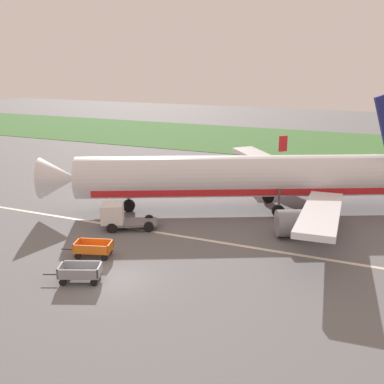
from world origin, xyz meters
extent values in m
plane|color=slate|center=(0.00, 0.00, 0.00)|extent=(220.00, 220.00, 0.00)
cube|color=#3D7033|center=(0.00, 54.45, 0.03)|extent=(220.00, 28.00, 0.06)
cube|color=silver|center=(0.00, 8.28, 0.01)|extent=(120.00, 0.36, 0.01)
cylinder|color=silver|center=(3.27, 16.50, 3.15)|extent=(28.61, 16.40, 3.70)
cube|color=red|center=(3.27, 16.50, 2.13)|extent=(25.83, 14.93, 0.56)
cone|color=silver|center=(-11.58, 9.31, 3.15)|extent=(4.46, 4.66, 3.63)
cube|color=silver|center=(10.62, 10.78, 2.48)|extent=(3.46, 13.14, 1.35)
cylinder|color=gray|center=(8.84, 11.65, 1.13)|extent=(3.80, 3.28, 2.10)
cube|color=silver|center=(3.35, 25.81, 2.48)|extent=(11.38, 10.65, 1.35)
cube|color=red|center=(2.88, 32.80, 3.43)|extent=(0.89, 0.95, 1.90)
cylinder|color=gray|center=(2.92, 23.87, 1.13)|extent=(3.80, 3.28, 2.10)
cylinder|color=#4C4C51|center=(-6.18, 11.92, 1.57)|extent=(0.20, 0.20, 2.04)
cylinder|color=black|center=(-6.18, 11.92, 0.55)|extent=(1.19, 0.88, 1.10)
cylinder|color=#4C4C51|center=(6.48, 15.61, 1.57)|extent=(0.20, 0.20, 2.04)
cylinder|color=black|center=(6.48, 15.61, 0.55)|extent=(1.19, 0.88, 1.10)
cylinder|color=#4C4C51|center=(4.56, 19.57, 1.57)|extent=(0.20, 0.20, 2.04)
cylinder|color=black|center=(4.56, 19.57, 0.55)|extent=(1.19, 0.88, 1.10)
cube|color=gray|center=(-1.86, -1.01, 0.48)|extent=(2.85, 2.25, 0.08)
cube|color=gray|center=(-1.61, -1.61, 0.80)|extent=(2.35, 1.05, 0.55)
cube|color=gray|center=(-2.11, -0.41, 0.80)|extent=(2.35, 1.05, 0.55)
cube|color=gray|center=(-2.97, -1.47, 0.80)|extent=(0.63, 1.33, 0.55)
cube|color=gray|center=(-0.76, -0.55, 0.80)|extent=(0.63, 1.33, 0.55)
cylinder|color=#2D2D33|center=(-3.53, -1.70, 0.44)|extent=(0.95, 0.46, 0.08)
cylinder|color=black|center=(-2.51, -1.88, 0.22)|extent=(0.47, 0.32, 0.44)
cylinder|color=black|center=(-2.94, -0.85, 0.22)|extent=(0.47, 0.32, 0.44)
cylinder|color=black|center=(-0.78, -1.16, 0.22)|extent=(0.47, 0.32, 0.44)
cylinder|color=black|center=(-1.21, -0.13, 0.22)|extent=(0.47, 0.32, 0.44)
cube|color=orange|center=(-3.31, 2.42, 0.48)|extent=(2.80, 2.07, 0.08)
cube|color=orange|center=(-3.12, 1.80, 0.80)|extent=(2.42, 0.82, 0.55)
cube|color=orange|center=(-3.50, 3.05, 0.80)|extent=(2.42, 0.82, 0.55)
cube|color=orange|center=(-4.46, 2.07, 0.80)|extent=(0.50, 1.37, 0.55)
cube|color=orange|center=(-2.16, 2.77, 0.80)|extent=(0.50, 1.37, 0.55)
cylinder|color=#2D2D33|center=(-5.03, 1.90, 0.44)|extent=(0.98, 0.37, 0.08)
cylinder|color=black|center=(-4.04, 1.61, 0.22)|extent=(0.47, 0.28, 0.44)
cylinder|color=black|center=(-4.37, 2.69, 0.22)|extent=(0.47, 0.28, 0.44)
cylinder|color=black|center=(-2.25, 2.16, 0.22)|extent=(0.47, 0.28, 0.44)
cylinder|color=black|center=(-2.58, 3.23, 0.22)|extent=(0.47, 0.28, 0.44)
cube|color=slate|center=(-3.31, 8.50, 0.50)|extent=(3.63, 3.12, 0.20)
cube|color=white|center=(-5.06, 7.58, 1.35)|extent=(2.38, 2.47, 1.50)
cube|color=#19232D|center=(-5.77, 7.22, 1.50)|extent=(0.82, 1.47, 0.67)
cylinder|color=black|center=(-4.68, 6.82, 0.40)|extent=(0.85, 0.64, 0.80)
cylinder|color=black|center=(-5.47, 8.34, 0.40)|extent=(0.85, 0.64, 0.80)
cylinder|color=black|center=(-2.12, 8.15, 0.40)|extent=(0.85, 0.64, 0.80)
cylinder|color=black|center=(-2.91, 9.67, 0.40)|extent=(0.85, 0.64, 0.80)
camera|label=1|loc=(14.57, -21.82, 13.02)|focal=43.09mm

